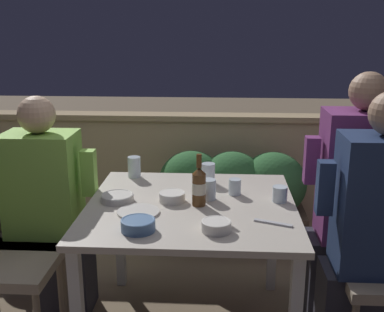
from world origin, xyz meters
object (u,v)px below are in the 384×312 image
(person_green_blouse, at_px, (51,207))
(potted_plant, at_px, (8,192))
(person_purple_stripe, at_px, (352,200))
(beer_bottle, at_px, (199,186))
(person_navy_jumper, at_px, (371,232))
(chair_left_far, at_px, (14,215))

(person_green_blouse, relative_size, potted_plant, 1.85)
(person_purple_stripe, relative_size, potted_plant, 2.05)
(person_green_blouse, xyz_separation_m, beer_bottle, (0.79, -0.17, 0.20))
(person_navy_jumper, relative_size, person_purple_stripe, 0.97)
(chair_left_far, xyz_separation_m, person_purple_stripe, (1.78, 0.03, 0.11))
(person_purple_stripe, height_order, beer_bottle, person_purple_stripe)
(person_green_blouse, bearing_deg, person_purple_stripe, 1.13)
(person_purple_stripe, bearing_deg, potted_plant, 161.11)
(person_navy_jumper, relative_size, potted_plant, 1.98)
(person_green_blouse, xyz_separation_m, potted_plant, (-0.59, 0.77, -0.21))
(chair_left_far, relative_size, beer_bottle, 3.68)
(person_green_blouse, bearing_deg, chair_left_far, -180.00)
(beer_bottle, bearing_deg, person_purple_stripe, 14.59)
(chair_left_far, height_order, person_purple_stripe, person_purple_stripe)
(chair_left_far, bearing_deg, person_green_blouse, 0.00)
(chair_left_far, distance_m, beer_bottle, 1.04)
(person_navy_jumper, bearing_deg, chair_left_far, 170.19)
(person_navy_jumper, height_order, person_purple_stripe, person_purple_stripe)
(beer_bottle, relative_size, potted_plant, 0.39)
(beer_bottle, xyz_separation_m, potted_plant, (-1.38, 0.94, -0.40))
(person_navy_jumper, bearing_deg, person_green_blouse, 168.92)
(chair_left_far, xyz_separation_m, person_navy_jumper, (1.77, -0.31, 0.09))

